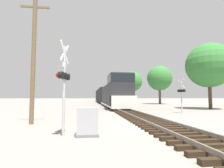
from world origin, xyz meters
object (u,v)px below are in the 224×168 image
Objects in this scene: freight_train at (105,95)px; tree_mid_background at (160,78)px; tree_deep_background at (132,82)px; crossing_signal_far at (182,92)px; utility_pole at (33,57)px; tree_far_right at (209,65)px; crossing_signal_near at (63,80)px; relay_cabinet at (87,122)px.

freight_train is 14.57m from tree_mid_background.
tree_deep_background is (9.81, 9.86, 4.59)m from freight_train.
utility_pole is (-13.11, -5.70, 2.03)m from crossing_signal_far.
crossing_signal_far is 9.46m from tree_far_right.
utility_pole is 34.39m from tree_mid_background.
tree_deep_background is at bearing -20.34° from crossing_signal_far.
freight_train is 5.89× the size of tree_mid_background.
tree_mid_background is at bearing 165.13° from crossing_signal_near.
tree_deep_background is (13.88, 47.91, 6.07)m from relay_cabinet.
utility_pole is 22.86m from tree_far_right.
relay_cabinet is at bearing -117.58° from tree_mid_background.
tree_deep_background reaches higher than crossing_signal_near.
tree_deep_background is at bearing 176.95° from crossing_signal_near.
utility_pole is at bearing -131.92° from crossing_signal_near.
tree_mid_background is (-0.07, 17.16, -0.00)m from tree_far_right.
utility_pole is 0.81× the size of tree_deep_background.
utility_pole is at bearing 99.44° from crossing_signal_far.
utility_pole is 47.48m from tree_deep_background.
freight_train is 43.45× the size of relay_cabinet.
tree_far_right reaches higher than crossing_signal_far.
utility_pole is 0.89× the size of tree_mid_background.
freight_train is 14.64m from tree_deep_background.
crossing_signal_near is at bearing -140.97° from tree_far_right.
tree_mid_background is 16.45m from tree_deep_background.
crossing_signal_near is 0.45× the size of tree_far_right.
utility_pole is at bearing -102.41° from freight_train.
tree_deep_background reaches higher than tree_mid_background.
tree_far_right is (12.55, -23.53, 4.00)m from freight_train.
utility_pole is (-7.54, -34.27, 2.11)m from freight_train.
utility_pole is at bearing -151.87° from tree_far_right.
crossing_signal_near is 0.41× the size of tree_deep_background.
crossing_signal_far is 2.85× the size of relay_cabinet.
tree_far_right reaches higher than tree_mid_background.
crossing_signal_near is 3.35× the size of relay_cabinet.
crossing_signal_far is 0.43× the size of utility_pole.
tree_mid_background reaches higher than crossing_signal_far.
relay_cabinet is 6.27m from utility_pole.
freight_train is 5.78× the size of tree_far_right.
crossing_signal_near is 14.19m from crossing_signal_far.
relay_cabinet is 36.17m from tree_mid_background.
utility_pole reaches higher than crossing_signal_far.
tree_far_right is 1.02× the size of tree_mid_background.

